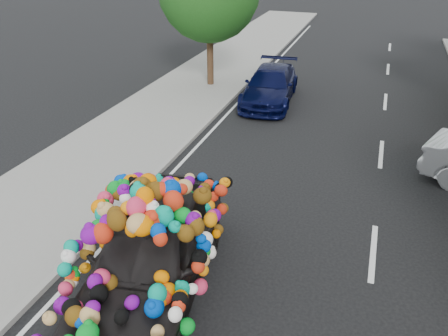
% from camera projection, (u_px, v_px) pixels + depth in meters
% --- Properties ---
extents(ground, '(100.00, 100.00, 0.00)m').
position_uv_depth(ground, '(217.00, 220.00, 10.45)').
color(ground, black).
rests_on(ground, ground).
extents(sidewalk, '(4.00, 60.00, 0.12)m').
position_uv_depth(sidewalk, '(66.00, 187.00, 11.68)').
color(sidewalk, gray).
rests_on(sidewalk, ground).
extents(kerb, '(0.15, 60.00, 0.13)m').
position_uv_depth(kerb, '(130.00, 200.00, 11.11)').
color(kerb, gray).
rests_on(kerb, ground).
extents(lane_markings, '(6.00, 50.00, 0.01)m').
position_uv_depth(lane_markings, '(373.00, 252.00, 9.39)').
color(lane_markings, silver).
rests_on(lane_markings, ground).
extents(plush_art_car, '(3.06, 5.36, 2.31)m').
position_uv_depth(plush_art_car, '(150.00, 238.00, 7.92)').
color(plush_art_car, black).
rests_on(plush_art_car, ground).
extents(navy_sedan, '(2.22, 4.72, 1.33)m').
position_uv_depth(navy_sedan, '(270.00, 85.00, 17.39)').
color(navy_sedan, black).
rests_on(navy_sedan, ground).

